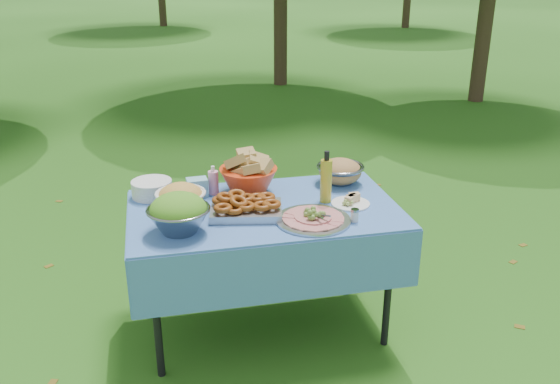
{
  "coord_description": "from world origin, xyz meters",
  "views": [
    {
      "loc": [
        -0.56,
        -2.91,
        2.05
      ],
      "look_at": [
        0.09,
        0.0,
        0.85
      ],
      "focal_mm": 38.0,
      "sensor_mm": 36.0,
      "label": 1
    }
  ],
  "objects_px": {
    "charcuterie_platter": "(313,213)",
    "salad_bowl": "(179,213)",
    "pasta_bowl_steel": "(340,171)",
    "oil_bottle": "(326,177)",
    "plate_stack": "(152,188)",
    "picnic_table": "(265,269)",
    "bread_bowl": "(248,174)"
  },
  "relations": [
    {
      "from": "pasta_bowl_steel",
      "to": "oil_bottle",
      "type": "xyz_separation_m",
      "value": [
        -0.17,
        -0.26,
        0.07
      ]
    },
    {
      "from": "plate_stack",
      "to": "oil_bottle",
      "type": "distance_m",
      "value": 0.99
    },
    {
      "from": "salad_bowl",
      "to": "charcuterie_platter",
      "type": "distance_m",
      "value": 0.69
    },
    {
      "from": "plate_stack",
      "to": "charcuterie_platter",
      "type": "xyz_separation_m",
      "value": [
        0.81,
        -0.53,
        -0.0
      ]
    },
    {
      "from": "oil_bottle",
      "to": "pasta_bowl_steel",
      "type": "bearing_deg",
      "value": 57.33
    },
    {
      "from": "pasta_bowl_steel",
      "to": "oil_bottle",
      "type": "height_order",
      "value": "oil_bottle"
    },
    {
      "from": "salad_bowl",
      "to": "picnic_table",
      "type": "bearing_deg",
      "value": 23.16
    },
    {
      "from": "picnic_table",
      "to": "pasta_bowl_steel",
      "type": "height_order",
      "value": "pasta_bowl_steel"
    },
    {
      "from": "bread_bowl",
      "to": "oil_bottle",
      "type": "distance_m",
      "value": 0.46
    },
    {
      "from": "charcuterie_platter",
      "to": "oil_bottle",
      "type": "relative_size",
      "value": 1.33
    },
    {
      "from": "picnic_table",
      "to": "salad_bowl",
      "type": "relative_size",
      "value": 4.72
    },
    {
      "from": "pasta_bowl_steel",
      "to": "picnic_table",
      "type": "bearing_deg",
      "value": -151.74
    },
    {
      "from": "charcuterie_platter",
      "to": "oil_bottle",
      "type": "xyz_separation_m",
      "value": [
        0.14,
        0.24,
        0.1
      ]
    },
    {
      "from": "picnic_table",
      "to": "charcuterie_platter",
      "type": "height_order",
      "value": "charcuterie_platter"
    },
    {
      "from": "picnic_table",
      "to": "plate_stack",
      "type": "bearing_deg",
      "value": 152.82
    },
    {
      "from": "picnic_table",
      "to": "salad_bowl",
      "type": "xyz_separation_m",
      "value": [
        -0.47,
        -0.2,
        0.48
      ]
    },
    {
      "from": "picnic_table",
      "to": "salad_bowl",
      "type": "distance_m",
      "value": 0.7
    },
    {
      "from": "picnic_table",
      "to": "bread_bowl",
      "type": "bearing_deg",
      "value": 99.91
    },
    {
      "from": "salad_bowl",
      "to": "pasta_bowl_steel",
      "type": "distance_m",
      "value": 1.1
    },
    {
      "from": "picnic_table",
      "to": "plate_stack",
      "type": "height_order",
      "value": "plate_stack"
    },
    {
      "from": "plate_stack",
      "to": "salad_bowl",
      "type": "bearing_deg",
      "value": -76.32
    },
    {
      "from": "plate_stack",
      "to": "charcuterie_platter",
      "type": "bearing_deg",
      "value": -33.21
    },
    {
      "from": "charcuterie_platter",
      "to": "bread_bowl",
      "type": "bearing_deg",
      "value": 118.42
    },
    {
      "from": "charcuterie_platter",
      "to": "salad_bowl",
      "type": "bearing_deg",
      "value": 178.14
    },
    {
      "from": "picnic_table",
      "to": "oil_bottle",
      "type": "xyz_separation_m",
      "value": [
        0.35,
        0.02,
        0.53
      ]
    },
    {
      "from": "pasta_bowl_steel",
      "to": "charcuterie_platter",
      "type": "xyz_separation_m",
      "value": [
        -0.31,
        -0.5,
        -0.03
      ]
    },
    {
      "from": "salad_bowl",
      "to": "oil_bottle",
      "type": "xyz_separation_m",
      "value": [
        0.82,
        0.22,
        0.05
      ]
    },
    {
      "from": "picnic_table",
      "to": "plate_stack",
      "type": "xyz_separation_m",
      "value": [
        -0.59,
        0.31,
        0.43
      ]
    },
    {
      "from": "charcuterie_platter",
      "to": "oil_bottle",
      "type": "height_order",
      "value": "oil_bottle"
    },
    {
      "from": "picnic_table",
      "to": "charcuterie_platter",
      "type": "bearing_deg",
      "value": -46.32
    },
    {
      "from": "picnic_table",
      "to": "oil_bottle",
      "type": "relative_size",
      "value": 4.95
    },
    {
      "from": "salad_bowl",
      "to": "oil_bottle",
      "type": "relative_size",
      "value": 1.05
    }
  ]
}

